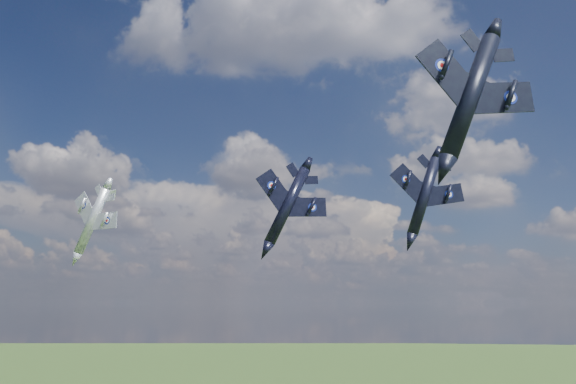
% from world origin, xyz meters
% --- Properties ---
extents(jet_lead_navy, '(16.41, 18.61, 7.69)m').
position_xyz_m(jet_lead_navy, '(8.20, 16.43, 82.40)').
color(jet_lead_navy, black).
extents(jet_right_navy, '(13.93, 16.30, 6.53)m').
position_xyz_m(jet_right_navy, '(26.63, -15.75, 84.34)').
color(jet_right_navy, black).
extents(jet_high_navy, '(14.02, 17.14, 6.67)m').
position_xyz_m(jet_high_navy, '(26.25, 20.87, 83.98)').
color(jet_high_navy, black).
extents(jet_left_silver, '(15.84, 18.49, 8.10)m').
position_xyz_m(jet_left_silver, '(-25.46, 27.88, 82.80)').
color(jet_left_silver, '#ADAEB8').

